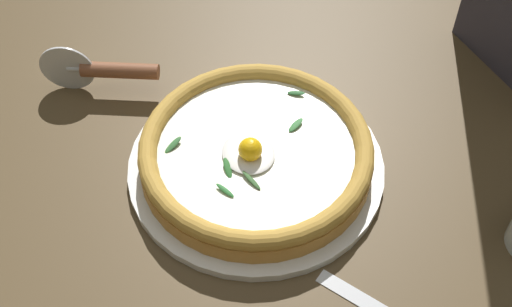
# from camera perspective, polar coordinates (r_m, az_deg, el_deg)

# --- Properties ---
(ground_plane) EXTENTS (2.40, 2.40, 0.03)m
(ground_plane) POSITION_cam_1_polar(r_m,az_deg,el_deg) (0.89, -1.36, -1.42)
(ground_plane) COLOR brown
(ground_plane) RESTS_ON ground
(pizza_plate) EXTENTS (0.33, 0.33, 0.01)m
(pizza_plate) POSITION_cam_1_polar(r_m,az_deg,el_deg) (0.87, 0.00, -1.09)
(pizza_plate) COLOR white
(pizza_plate) RESTS_ON ground
(pizza) EXTENTS (0.29, 0.29, 0.06)m
(pizza) POSITION_cam_1_polar(r_m,az_deg,el_deg) (0.85, -0.01, 0.07)
(pizza) COLOR #C98C3D
(pizza) RESTS_ON pizza_plate
(pizza_cutter) EXTENTS (0.11, 0.14, 0.08)m
(pizza_cutter) POSITION_cam_1_polar(r_m,az_deg,el_deg) (0.96, -12.57, 6.91)
(pizza_cutter) COLOR silver
(pizza_cutter) RESTS_ON ground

